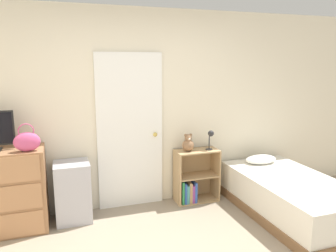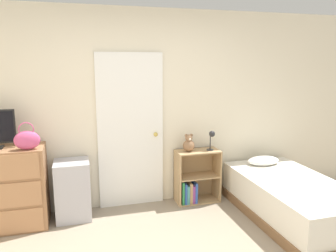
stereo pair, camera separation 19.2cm
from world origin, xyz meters
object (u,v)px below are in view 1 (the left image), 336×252
(teddy_bear, at_px, (188,144))
(bed, at_px, (290,196))
(storage_bin, at_px, (73,192))
(handbag, at_px, (27,141))
(desk_lamp, at_px, (211,136))
(bookshelf, at_px, (193,181))

(teddy_bear, distance_m, bed, 1.44)
(storage_bin, height_order, teddy_bear, teddy_bear)
(bed, bearing_deg, handbag, 169.64)
(desk_lamp, xyz_separation_m, bed, (0.76, -0.73, -0.66))
(handbag, relative_size, storage_bin, 0.42)
(storage_bin, relative_size, bed, 0.39)
(desk_lamp, height_order, bed, desk_lamp)
(handbag, xyz_separation_m, desk_lamp, (2.25, 0.18, -0.15))
(handbag, xyz_separation_m, teddy_bear, (1.94, 0.22, -0.23))
(bookshelf, distance_m, teddy_bear, 0.53)
(bookshelf, bearing_deg, bed, -38.14)
(teddy_bear, bearing_deg, bookshelf, 2.57)
(storage_bin, distance_m, teddy_bear, 1.57)
(handbag, relative_size, teddy_bear, 1.29)
(bookshelf, bearing_deg, desk_lamp, -10.66)
(storage_bin, relative_size, teddy_bear, 3.03)
(storage_bin, xyz_separation_m, teddy_bear, (1.50, 0.05, 0.46))
(teddy_bear, relative_size, desk_lamp, 0.89)
(storage_bin, bearing_deg, bookshelf, 1.95)
(desk_lamp, relative_size, bed, 0.14)
(handbag, xyz_separation_m, storage_bin, (0.44, 0.17, -0.69))
(bed, bearing_deg, desk_lamp, 136.05)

